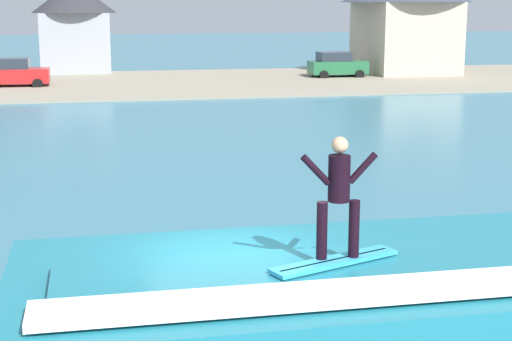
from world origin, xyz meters
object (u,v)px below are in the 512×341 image
at_px(wave_crest, 321,306).
at_px(surfboard, 335,261).
at_px(car_far_shore, 337,65).
at_px(house_gabled_white, 406,13).
at_px(surfer, 339,191).
at_px(house_small_cottage, 75,22).
at_px(car_near_shore, 15,73).

bearing_deg(wave_crest, surfboard, -79.44).
relative_size(car_far_shore, house_gabled_white, 0.41).
distance_m(surfer, house_small_cottage, 51.73).
xyz_separation_m(surfboard, house_small_cottage, (-4.48, 51.58, 2.28)).
relative_size(wave_crest, surfer, 5.20).
relative_size(wave_crest, house_small_cottage, 1.32).
xyz_separation_m(wave_crest, surfboard, (0.07, -0.40, 0.84)).
distance_m(wave_crest, car_far_shore, 45.60).
distance_m(car_near_shore, house_gabled_white, 28.40).
bearing_deg(surfer, house_gabled_white, 67.02).
distance_m(surfboard, car_far_shore, 45.96).
relative_size(surfboard, car_near_shore, 0.52).
height_order(wave_crest, surfer, surfer).
bearing_deg(surfboard, house_small_cottage, 94.96).
relative_size(house_gabled_white, house_small_cottage, 1.37).
height_order(surfer, house_gabled_white, house_gabled_white).
bearing_deg(car_far_shore, house_small_cottage, 157.00).
bearing_deg(car_far_shore, car_near_shore, -174.00).
relative_size(surfboard, car_far_shore, 0.52).
height_order(wave_crest, house_small_cottage, house_small_cottage).
distance_m(surfer, house_gabled_white, 50.29).
distance_m(surfboard, surfer, 1.04).
bearing_deg(house_small_cottage, house_gabled_white, -12.27).
bearing_deg(car_near_shore, wave_crest, -78.98).
height_order(surfer, house_small_cottage, house_small_cottage).
relative_size(surfer, car_near_shore, 0.45).
distance_m(wave_crest, surfer, 1.91).
relative_size(wave_crest, car_far_shore, 2.33).
height_order(surfboard, surfer, surfer).
bearing_deg(wave_crest, house_gabled_white, 66.73).
height_order(house_gabled_white, house_small_cottage, house_gabled_white).
bearing_deg(house_gabled_white, surfer, -112.98).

